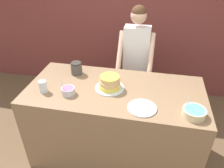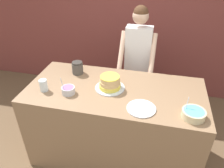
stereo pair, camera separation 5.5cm
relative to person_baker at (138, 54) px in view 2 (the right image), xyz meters
The scene contains 9 objects.
wall_back 0.86m from the person_baker, 99.73° to the left, with size 10.00×0.05×2.60m.
counter 0.96m from the person_baker, 100.07° to the right, with size 1.89×0.89×0.96m.
person_baker is the anchor object (origin of this frame).
cake 0.79m from the person_baker, 104.24° to the right, with size 0.32×0.32×0.15m.
frosting_bowl_purple 1.12m from the person_baker, 121.54° to the right, with size 0.14×0.14×0.18m.
frosting_bowl_blue 1.23m from the person_baker, 59.02° to the right, with size 0.21×0.21×0.17m.
drinking_glass 1.29m from the person_baker, 131.52° to the right, with size 0.08×0.08×0.13m.
ceramic_plate 1.06m from the person_baker, 80.59° to the right, with size 0.28×0.28×0.01m.
stoneware_jar 0.84m from the person_baker, 140.03° to the right, with size 0.13×0.13×0.15m.
Camera 2 is at (0.41, -1.43, 2.25)m, focal length 35.00 mm.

